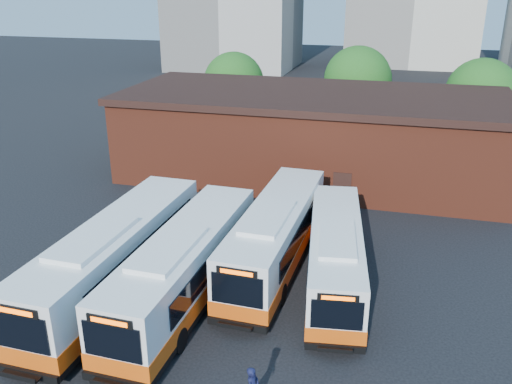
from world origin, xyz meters
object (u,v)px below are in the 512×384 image
(bus_west, at_px, (116,261))
(bus_mideast, at_px, (276,238))
(bus_east, at_px, (335,257))
(bus_midwest, at_px, (185,270))

(bus_west, distance_m, bus_mideast, 8.15)
(bus_mideast, relative_size, bus_east, 1.09)
(bus_west, relative_size, bus_mideast, 1.07)
(bus_mideast, distance_m, bus_east, 3.40)
(bus_west, distance_m, bus_midwest, 3.46)
(bus_midwest, distance_m, bus_mideast, 5.49)
(bus_midwest, relative_size, bus_east, 1.11)
(bus_west, bearing_deg, bus_mideast, 35.71)
(bus_midwest, bearing_deg, bus_west, -175.24)
(bus_west, xyz_separation_m, bus_mideast, (6.74, 4.57, -0.11))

